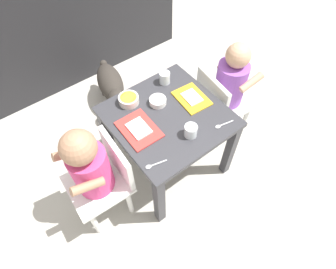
% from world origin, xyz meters
% --- Properties ---
extents(ground_plane, '(7.00, 7.00, 0.00)m').
position_xyz_m(ground_plane, '(0.00, 0.00, 0.00)').
color(ground_plane, '#B2ADA3').
extents(kitchen_cabinet_back, '(1.63, 0.35, 0.91)m').
position_xyz_m(kitchen_cabinet_back, '(0.00, 1.17, 0.45)').
color(kitchen_cabinet_back, '#232326').
rests_on(kitchen_cabinet_back, ground).
extents(dining_table, '(0.55, 0.55, 0.46)m').
position_xyz_m(dining_table, '(0.00, 0.00, 0.38)').
color(dining_table, '#333338').
rests_on(dining_table, ground).
extents(seated_child_left, '(0.29, 0.29, 0.69)m').
position_xyz_m(seated_child_left, '(-0.44, -0.01, 0.43)').
color(seated_child_left, white).
rests_on(seated_child_left, ground).
extents(seated_child_right, '(0.31, 0.31, 0.67)m').
position_xyz_m(seated_child_right, '(0.44, -0.00, 0.42)').
color(seated_child_right, white).
rests_on(seated_child_right, ground).
extents(dog, '(0.26, 0.44, 0.29)m').
position_xyz_m(dog, '(-0.00, 0.63, 0.19)').
color(dog, '#332D28').
rests_on(dog, ground).
extents(food_tray_left, '(0.16, 0.21, 0.02)m').
position_xyz_m(food_tray_left, '(-0.16, 0.01, 0.47)').
color(food_tray_left, red).
rests_on(food_tray_left, dining_table).
extents(food_tray_right, '(0.15, 0.20, 0.02)m').
position_xyz_m(food_tray_right, '(0.16, 0.01, 0.47)').
color(food_tray_right, gold).
rests_on(food_tray_right, dining_table).
extents(water_cup_left, '(0.06, 0.06, 0.06)m').
position_xyz_m(water_cup_left, '(0.01, -0.16, 0.49)').
color(water_cup_left, white).
rests_on(water_cup_left, dining_table).
extents(water_cup_right, '(0.06, 0.06, 0.07)m').
position_xyz_m(water_cup_right, '(0.13, 0.19, 0.49)').
color(water_cup_right, white).
rests_on(water_cup_right, dining_table).
extents(cereal_bowl_left_side, '(0.10, 0.10, 0.04)m').
position_xyz_m(cereal_bowl_left_side, '(-0.11, 0.19, 0.49)').
color(cereal_bowl_left_side, silver).
rests_on(cereal_bowl_left_side, dining_table).
extents(veggie_bowl_far, '(0.09, 0.09, 0.03)m').
position_xyz_m(veggie_bowl_far, '(0.01, 0.09, 0.48)').
color(veggie_bowl_far, white).
rests_on(veggie_bowl_far, dining_table).
extents(spoon_by_left_tray, '(0.10, 0.04, 0.01)m').
position_xyz_m(spoon_by_left_tray, '(-0.22, -0.19, 0.47)').
color(spoon_by_left_tray, silver).
rests_on(spoon_by_left_tray, dining_table).
extents(spoon_by_right_tray, '(0.10, 0.03, 0.01)m').
position_xyz_m(spoon_by_right_tray, '(0.17, -0.21, 0.47)').
color(spoon_by_right_tray, silver).
rests_on(spoon_by_right_tray, dining_table).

